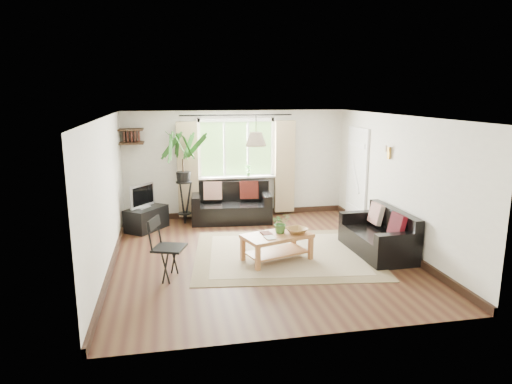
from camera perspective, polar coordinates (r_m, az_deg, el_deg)
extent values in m
plane|color=#331911|center=(8.03, 0.55, -7.95)|extent=(5.50, 5.50, 0.00)
plane|color=white|center=(7.54, 0.59, 9.43)|extent=(5.50, 5.50, 0.00)
cube|color=silver|center=(10.36, -2.48, 3.52)|extent=(5.00, 0.02, 2.40)
cube|color=silver|center=(5.12, 6.77, -5.73)|extent=(5.00, 0.02, 2.40)
cube|color=silver|center=(7.61, -18.21, -0.29)|extent=(0.02, 5.50, 2.40)
cube|color=silver|center=(8.54, 17.23, 1.10)|extent=(0.02, 5.50, 2.40)
cube|color=beige|center=(8.11, 3.62, -7.70)|extent=(3.44, 3.05, 0.02)
cube|color=silver|center=(10.07, 12.49, 1.83)|extent=(0.06, 0.96, 2.06)
imported|color=#3A6829|center=(7.71, 3.11, -3.86)|extent=(0.38, 0.35, 0.35)
imported|color=olive|center=(7.74, 5.12, -4.83)|extent=(0.46, 0.46, 0.09)
imported|color=white|center=(7.44, 1.17, -5.77)|extent=(0.18, 0.23, 0.02)
imported|color=brown|center=(7.66, 0.72, -5.23)|extent=(0.20, 0.25, 0.02)
cube|color=black|center=(9.70, -13.53, -3.25)|extent=(0.92, 0.99, 0.47)
imported|color=#2D6023|center=(10.31, -1.00, 2.73)|extent=(0.14, 0.10, 0.27)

